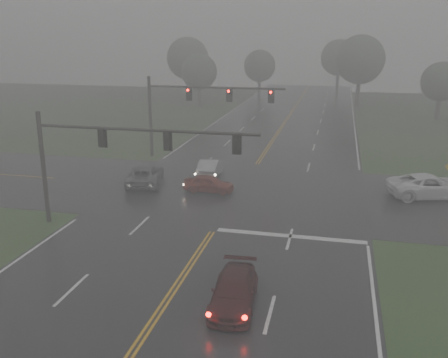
% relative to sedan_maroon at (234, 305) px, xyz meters
% --- Properties ---
extents(main_road, '(18.00, 160.00, 0.02)m').
position_rel_sedan_maroon_xyz_m(main_road, '(-2.91, 13.61, 0.00)').
color(main_road, black).
rests_on(main_road, ground).
extents(cross_street, '(120.00, 14.00, 0.02)m').
position_rel_sedan_maroon_xyz_m(cross_street, '(-2.91, 15.61, 0.00)').
color(cross_street, black).
rests_on(cross_street, ground).
extents(stop_bar, '(8.50, 0.50, 0.01)m').
position_rel_sedan_maroon_xyz_m(stop_bar, '(1.59, 8.01, 0.00)').
color(stop_bar, silver).
rests_on(stop_bar, ground).
extents(sedan_maroon, '(2.12, 4.58, 1.29)m').
position_rel_sedan_maroon_xyz_m(sedan_maroon, '(0.00, 0.00, 0.00)').
color(sedan_maroon, '#36090B').
rests_on(sedan_maroon, ground).
extents(sedan_red, '(3.67, 1.53, 1.24)m').
position_rel_sedan_maroon_xyz_m(sedan_red, '(-5.02, 14.99, 0.00)').
color(sedan_red, maroon).
rests_on(sedan_red, ground).
extents(sedan_silver, '(1.72, 4.39, 1.42)m').
position_rel_sedan_maroon_xyz_m(sedan_silver, '(-5.95, 19.05, 0.00)').
color(sedan_silver, '#A2A5AA').
rests_on(sedan_silver, ground).
extents(car_grey, '(3.48, 5.58, 1.44)m').
position_rel_sedan_maroon_xyz_m(car_grey, '(-10.24, 15.71, 0.00)').
color(car_grey, '#4D5054').
rests_on(car_grey, ground).
extents(pickup_white, '(6.36, 4.16, 1.63)m').
position_rel_sedan_maroon_xyz_m(pickup_white, '(10.42, 17.27, 0.00)').
color(pickup_white, white).
rests_on(pickup_white, ground).
extents(signal_gantry_near, '(13.16, 0.30, 6.79)m').
position_rel_sedan_maroon_xyz_m(signal_gantry_near, '(-9.00, 7.03, 4.80)').
color(signal_gantry_near, black).
rests_on(signal_gantry_near, ground).
extents(signal_gantry_far, '(12.53, 0.37, 7.39)m').
position_rel_sedan_maroon_xyz_m(signal_gantry_far, '(-9.28, 24.60, 5.18)').
color(signal_gantry_far, black).
rests_on(signal_gantry_far, ground).
extents(tree_nw_a, '(5.56, 5.56, 8.17)m').
position_rel_sedan_maroon_xyz_m(tree_nw_a, '(-17.58, 57.05, 5.37)').
color(tree_nw_a, '#382E24').
rests_on(tree_nw_a, ground).
extents(tree_ne_a, '(7.46, 7.46, 10.96)m').
position_rel_sedan_maroon_xyz_m(tree_ne_a, '(6.52, 62.37, 7.21)').
color(tree_ne_a, '#382E24').
rests_on(tree_ne_a, ground).
extents(tree_n_mid, '(5.66, 5.66, 8.31)m').
position_rel_sedan_maroon_xyz_m(tree_n_mid, '(-10.46, 71.66, 5.46)').
color(tree_n_mid, '#382E24').
rests_on(tree_n_mid, ground).
extents(tree_e_near, '(5.16, 5.16, 7.58)m').
position_rel_sedan_maroon_xyz_m(tree_e_near, '(16.68, 52.70, 4.97)').
color(tree_e_near, '#382E24').
rests_on(tree_e_near, ground).
extents(tree_nw_b, '(7.17, 7.17, 10.54)m').
position_rel_sedan_maroon_xyz_m(tree_nw_b, '(-22.05, 65.73, 6.94)').
color(tree_nw_b, '#382E24').
rests_on(tree_nw_b, ground).
extents(tree_n_far, '(6.84, 6.84, 10.05)m').
position_rel_sedan_maroon_xyz_m(tree_n_far, '(3.20, 81.33, 6.61)').
color(tree_n_far, '#382E24').
rests_on(tree_n_far, ground).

